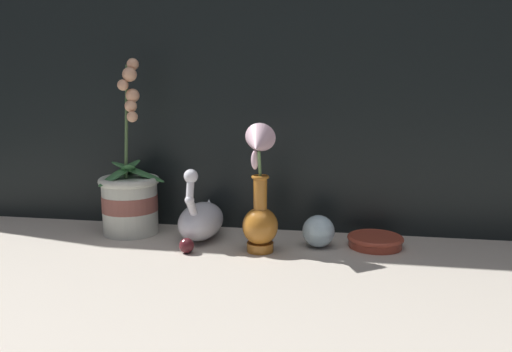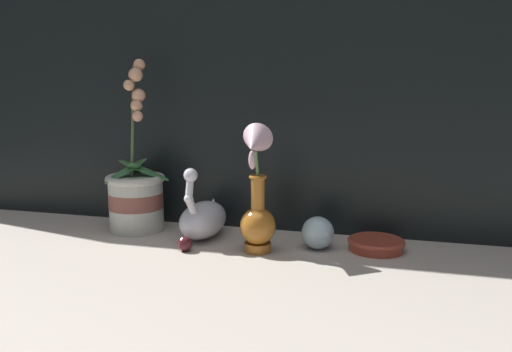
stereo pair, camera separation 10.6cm
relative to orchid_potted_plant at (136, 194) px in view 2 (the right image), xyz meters
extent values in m
plane|color=#BCB2A3|center=(0.32, -0.16, -0.10)|extent=(2.80, 2.80, 0.00)
cube|color=black|center=(0.32, 0.11, 0.50)|extent=(2.80, 0.03, 1.20)
cylinder|color=beige|center=(0.00, 0.00, -0.02)|extent=(0.14, 0.14, 0.15)
cylinder|color=brown|center=(0.00, 0.00, -0.02)|extent=(0.14, 0.14, 0.04)
torus|color=beige|center=(0.00, 0.00, 0.04)|extent=(0.16, 0.16, 0.02)
cylinder|color=#4C6B3D|center=(0.00, 0.00, 0.19)|extent=(0.01, 0.04, 0.29)
ellipsoid|color=#38703D|center=(0.02, 0.00, 0.06)|extent=(0.15, 0.05, 0.06)
ellipsoid|color=#38703D|center=(-0.01, 0.02, 0.06)|extent=(0.11, 0.17, 0.06)
ellipsoid|color=#38703D|center=(-0.02, -0.02, 0.06)|extent=(0.11, 0.12, 0.07)
sphere|color=#E5A87F|center=(0.02, 0.01, 0.34)|extent=(0.03, 0.03, 0.03)
sphere|color=#E5A87F|center=(0.01, 0.00, 0.31)|extent=(0.04, 0.04, 0.04)
sphere|color=#E5A87F|center=(0.00, -0.02, 0.29)|extent=(0.03, 0.03, 0.03)
sphere|color=#E5A87F|center=(0.02, 0.00, 0.26)|extent=(0.03, 0.03, 0.03)
sphere|color=#E5A87F|center=(0.02, -0.01, 0.23)|extent=(0.03, 0.03, 0.03)
sphere|color=#E5A87F|center=(0.03, -0.02, 0.21)|extent=(0.03, 0.03, 0.03)
ellipsoid|color=white|center=(0.20, -0.02, -0.05)|extent=(0.11, 0.19, 0.09)
cone|color=white|center=(0.20, 0.06, -0.04)|extent=(0.05, 0.07, 0.07)
cylinder|color=white|center=(0.20, -0.09, 0.00)|extent=(0.02, 0.05, 0.06)
sphere|color=white|center=(0.20, -0.11, 0.02)|extent=(0.02, 0.02, 0.02)
cylinder|color=white|center=(0.20, -0.10, 0.05)|extent=(0.02, 0.03, 0.06)
sphere|color=white|center=(0.20, -0.09, 0.07)|extent=(0.03, 0.03, 0.03)
cylinder|color=#B26B23|center=(0.36, -0.09, -0.09)|extent=(0.06, 0.06, 0.02)
ellipsoid|color=#B26B23|center=(0.36, -0.09, -0.04)|extent=(0.08, 0.08, 0.09)
cylinder|color=#B26B23|center=(0.36, -0.09, 0.04)|extent=(0.03, 0.03, 0.08)
torus|color=#B26B23|center=(0.36, -0.09, 0.08)|extent=(0.04, 0.04, 0.01)
cylinder|color=#567A47|center=(0.36, -0.10, 0.11)|extent=(0.01, 0.03, 0.06)
cone|color=beige|center=(0.36, -0.12, 0.16)|extent=(0.07, 0.08, 0.09)
ellipsoid|color=beige|center=(0.35, -0.10, 0.12)|extent=(0.02, 0.02, 0.04)
sphere|color=silver|center=(0.49, -0.03, -0.06)|extent=(0.08, 0.08, 0.08)
cylinder|color=#A8422D|center=(0.63, -0.01, -0.09)|extent=(0.13, 0.13, 0.03)
torus|color=#A8422D|center=(0.63, -0.01, -0.08)|extent=(0.13, 0.13, 0.01)
sphere|color=#4C191E|center=(0.20, -0.13, -0.08)|extent=(0.04, 0.04, 0.04)
camera|label=1|loc=(0.55, -1.20, 0.28)|focal=35.00mm
camera|label=2|loc=(0.65, -1.18, 0.28)|focal=35.00mm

